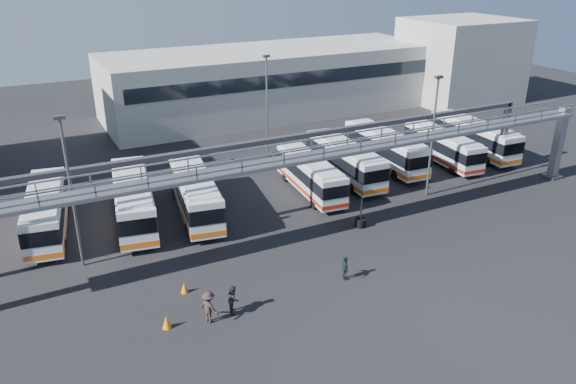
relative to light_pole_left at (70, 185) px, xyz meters
name	(u,v)px	position (x,y,z in m)	size (l,w,h in m)	color
ground	(353,265)	(16.00, -8.00, -5.73)	(140.00, 140.00, 0.00)	black
gantry	(311,160)	(16.00, -2.13, -0.22)	(51.40, 5.15, 7.10)	gray
warehouse	(271,81)	(28.00, 30.00, -1.73)	(42.00, 14.00, 8.00)	#9E9E99
building_right	(460,60)	(54.00, 24.00, -0.23)	(14.00, 12.00, 11.00)	#B2B2AD
light_pole_left	(70,185)	(0.00, 0.00, 0.00)	(0.70, 0.35, 10.21)	#4C4F54
light_pole_mid	(433,131)	(28.00, -1.00, 0.00)	(0.70, 0.35, 10.21)	#4C4F54
light_pole_back	(267,102)	(20.00, 14.00, 0.00)	(0.70, 0.35, 10.21)	#4C4F54
bus_1	(46,210)	(-1.47, 6.10, -3.91)	(4.09, 11.08, 3.29)	silver
bus_2	(133,199)	(4.61, 5.08, -3.80)	(4.41, 11.72, 3.48)	silver
bus_3	(195,192)	(9.23, 4.35, -3.84)	(4.25, 11.47, 3.40)	silver
bus_5	(310,174)	(19.38, 4.02, -4.02)	(3.28, 10.31, 3.08)	silver
bus_6	(345,159)	(23.75, 5.48, -3.89)	(3.13, 11.07, 3.33)	silver
bus_7	(385,148)	(28.94, 6.45, -3.85)	(3.05, 11.27, 3.39)	silver
bus_8	(443,146)	(34.65, 4.83, -4.03)	(3.23, 10.25, 3.06)	silver
bus_9	(474,136)	(39.29, 5.50, -3.86)	(3.19, 11.22, 3.37)	silver
pedestrian_b	(233,299)	(6.98, -9.38, -4.87)	(0.83, 0.65, 1.71)	#241E2A
pedestrian_c	(209,307)	(5.42, -9.65, -4.76)	(1.24, 0.72, 1.93)	#332222
pedestrian_d	(345,268)	(14.56, -9.30, -4.93)	(0.94, 0.39, 1.60)	black
cone_left	(184,287)	(5.04, -6.17, -5.38)	(0.44, 0.44, 0.70)	orange
cone_right	(167,322)	(3.11, -9.15, -5.33)	(0.50, 0.50, 0.79)	orange
tire_stack	(361,222)	(19.60, -3.50, -5.33)	(0.83, 0.83, 2.38)	black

